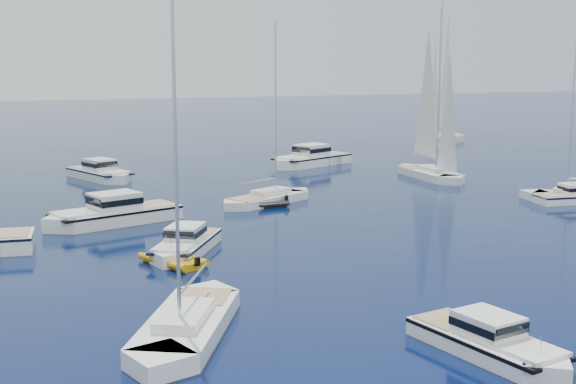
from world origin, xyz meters
TOP-DOWN VIEW (x-y plane):
  - motor_cruiser_near at (-5.69, 2.04)m, footprint 3.61×7.72m
  - motor_cruiser_left at (-12.27, 20.96)m, footprint 6.04×7.74m
  - motor_cruiser_centre at (-14.77, 30.44)m, footprint 10.45×5.95m
  - motor_cruiser_far_r at (19.11, 25.38)m, footprint 7.30×3.13m
  - motor_cruiser_distant at (8.63, 52.05)m, footprint 10.98×7.40m
  - motor_cruiser_horizon at (-12.66, 50.32)m, footprint 5.77×9.42m
  - sailboat_fore at (-15.38, 8.27)m, footprint 7.58×10.81m
  - sailboat_centre at (-2.73, 33.72)m, footprint 9.61×6.62m
  - sailboat_sails_r at (15.48, 40.22)m, footprint 3.16×10.71m
  - sailboat_sails_far at (32.81, 65.34)m, footprint 12.25×10.84m
  - tender_yellow at (-13.45, 18.82)m, footprint 3.62×4.53m
  - tender_grey_far at (-3.74, 32.47)m, footprint 4.15×2.25m

SIDE VIEW (x-z plane):
  - motor_cruiser_near at x=-5.69m, z-range -0.98..0.98m
  - motor_cruiser_left at x=-12.27m, z-range -1.01..1.01m
  - motor_cruiser_centre at x=-14.77m, z-range -1.31..1.31m
  - motor_cruiser_far_r at x=19.11m, z-range -0.93..0.93m
  - motor_cruiser_distant at x=8.63m, z-range -1.39..1.39m
  - motor_cruiser_horizon at x=-12.66m, z-range -1.19..1.19m
  - sailboat_fore at x=-15.38m, z-range -7.92..7.92m
  - sailboat_centre at x=-2.73m, z-range -7.02..7.02m
  - sailboat_sails_r at x=15.48m, z-range -7.80..7.80m
  - sailboat_sails_far at x=32.81m, z-range -9.58..9.58m
  - tender_yellow at x=-13.45m, z-range -0.47..0.47m
  - tender_grey_far at x=-3.74m, z-range -0.47..0.47m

